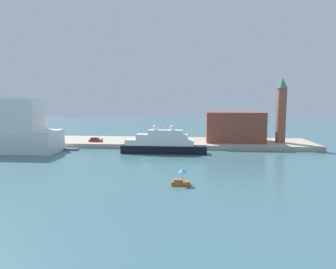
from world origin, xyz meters
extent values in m
plane|color=#3D6670|center=(0.00, 0.00, 0.00)|extent=(400.00, 400.00, 0.00)
cube|color=#ADA38E|center=(0.00, 27.34, 0.77)|extent=(110.00, 22.68, 1.54)
cube|color=black|center=(3.96, 8.94, 1.23)|extent=(26.46, 3.89, 2.45)
cube|color=white|center=(2.64, 8.94, 3.32)|extent=(21.16, 3.58, 1.74)
cube|color=white|center=(3.43, 8.94, 5.05)|extent=(15.87, 3.27, 1.73)
cube|color=white|center=(4.49, 8.94, 6.58)|extent=(10.58, 2.96, 1.33)
cylinder|color=silver|center=(3.96, 8.94, 9.01)|extent=(0.16, 0.16, 3.52)
sphere|color=white|center=(6.60, 8.94, 7.98)|extent=(1.47, 1.47, 1.47)
sphere|color=white|center=(1.31, 8.94, 7.98)|extent=(1.47, 1.47, 1.47)
cube|color=#C66019|center=(11.25, -26.24, 0.37)|extent=(3.65, 1.57, 0.74)
cube|color=#8C6647|center=(10.70, -26.24, 0.96)|extent=(1.61, 1.26, 0.43)
cylinder|color=#B2B2B2|center=(11.61, -26.24, 1.68)|extent=(0.06, 0.06, 1.87)
cone|color=teal|center=(11.61, -26.24, 2.95)|extent=(1.91, 1.91, 0.67)
cube|color=#595966|center=(-27.91, 11.75, 0.31)|extent=(6.50, 1.89, 0.61)
cube|color=brown|center=(27.59, 27.92, 6.85)|extent=(20.17, 13.85, 10.61)
cube|color=#93513D|center=(43.30, 26.01, 11.02)|extent=(2.68, 2.68, 18.95)
cone|color=#387A5B|center=(43.30, 26.01, 22.26)|extent=(3.49, 3.49, 3.53)
cube|color=#B21E1E|center=(-22.00, 21.22, 1.96)|extent=(4.50, 1.75, 0.83)
cube|color=#262D33|center=(-22.23, 21.22, 2.72)|extent=(2.70, 1.57, 0.68)
cylinder|color=#4C4C4C|center=(-18.95, 19.58, 2.27)|extent=(0.36, 0.36, 1.46)
sphere|color=tan|center=(-18.95, 19.58, 3.12)|extent=(0.24, 0.24, 0.24)
cylinder|color=black|center=(5.50, 17.44, 1.87)|extent=(0.42, 0.42, 0.65)
camera|label=1|loc=(14.44, -83.96, 16.46)|focal=32.69mm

